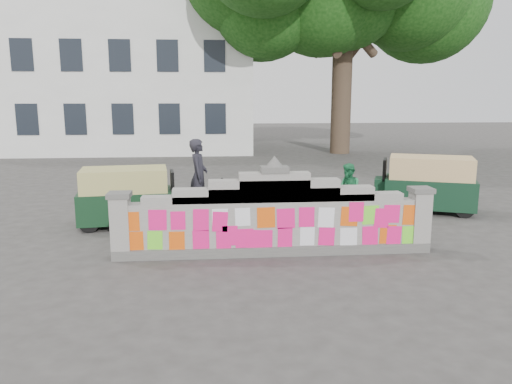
# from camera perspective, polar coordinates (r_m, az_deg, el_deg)

# --- Properties ---
(ground) EXTENTS (100.00, 100.00, 0.00)m
(ground) POSITION_cam_1_polar(r_m,az_deg,el_deg) (10.22, 2.04, -7.10)
(ground) COLOR #383533
(ground) RESTS_ON ground
(parapet_wall) EXTENTS (6.48, 0.44, 2.01)m
(parapet_wall) POSITION_cam_1_polar(r_m,az_deg,el_deg) (10.01, 2.08, -3.02)
(parapet_wall) COLOR #4C4C49
(parapet_wall) RESTS_ON ground
(building) EXTENTS (16.00, 10.00, 8.90)m
(building) POSITION_cam_1_polar(r_m,az_deg,el_deg) (32.17, -15.78, 12.00)
(building) COLOR silver
(building) RESTS_ON ground
(cyclist_bike) EXTENTS (2.16, 0.94, 1.10)m
(cyclist_bike) POSITION_cam_1_polar(r_m,az_deg,el_deg) (12.76, -6.50, -0.97)
(cyclist_bike) COLOR black
(cyclist_bike) RESTS_ON ground
(cyclist_rider) EXTENTS (0.51, 0.72, 1.87)m
(cyclist_rider) POSITION_cam_1_polar(r_m,az_deg,el_deg) (12.69, -6.54, 0.72)
(cyclist_rider) COLOR black
(cyclist_rider) RESTS_ON ground
(pedestrian) EXTENTS (0.68, 0.80, 1.45)m
(pedestrian) POSITION_cam_1_polar(r_m,az_deg,el_deg) (13.18, 10.48, 0.08)
(pedestrian) COLOR #217C47
(pedestrian) RESTS_ON ground
(rickshaw_left) EXTENTS (2.64, 1.46, 1.43)m
(rickshaw_left) POSITION_cam_1_polar(r_m,az_deg,el_deg) (12.67, -14.41, -0.44)
(rickshaw_left) COLOR black
(rickshaw_left) RESTS_ON ground
(rickshaw_right) EXTENTS (2.84, 2.06, 1.53)m
(rickshaw_right) POSITION_cam_1_polar(r_m,az_deg,el_deg) (14.58, 18.97, 0.96)
(rickshaw_right) COLOR black
(rickshaw_right) RESTS_ON ground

